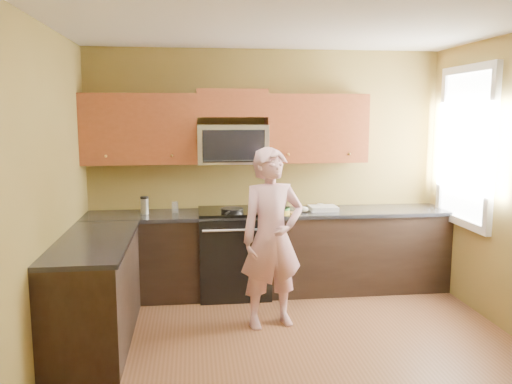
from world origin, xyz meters
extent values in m
plane|color=brown|center=(0.00, 0.00, 0.00)|extent=(4.00, 4.00, 0.00)
plane|color=white|center=(0.00, 0.00, 2.70)|extent=(4.00, 4.00, 0.00)
plane|color=brown|center=(0.00, 2.00, 1.35)|extent=(4.00, 0.00, 4.00)
plane|color=brown|center=(0.00, -2.00, 1.35)|extent=(4.00, 0.00, 4.00)
plane|color=brown|center=(-2.00, 0.00, 1.35)|extent=(0.00, 4.00, 4.00)
cube|color=black|center=(0.00, 1.70, 0.44)|extent=(4.00, 0.60, 0.88)
cube|color=black|center=(-1.70, 0.60, 0.44)|extent=(0.60, 1.60, 0.88)
cube|color=black|center=(0.00, 1.69, 0.90)|extent=(4.00, 0.62, 0.04)
cube|color=black|center=(-1.69, 0.60, 0.90)|extent=(0.62, 1.60, 0.04)
cube|color=brown|center=(-0.40, 1.83, 2.10)|extent=(0.76, 0.33, 0.30)
imported|color=#D3697B|center=(-0.11, 0.78, 0.84)|extent=(0.69, 0.53, 1.68)
cube|color=#B27F47|center=(0.24, 1.55, 0.93)|extent=(0.14, 0.14, 0.01)
ellipsoid|color=silver|center=(0.36, 1.62, 0.95)|extent=(0.14, 0.14, 0.06)
ellipsoid|color=silver|center=(0.59, 1.77, 0.95)|extent=(0.12, 0.14, 0.07)
cube|color=silver|center=(0.60, 1.68, 0.95)|extent=(0.30, 0.24, 0.05)
cylinder|color=silver|center=(-1.03, 1.76, 0.98)|extent=(0.09, 0.09, 0.12)
camera|label=1|loc=(-0.84, -3.91, 1.99)|focal=36.71mm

